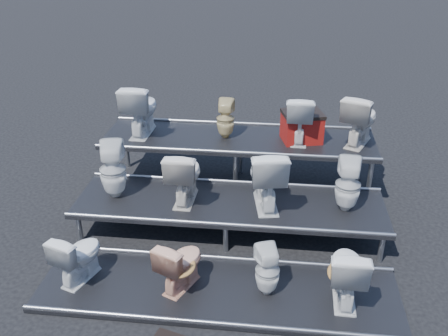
# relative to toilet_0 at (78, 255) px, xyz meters

# --- Properties ---
(ground) EXTENTS (80.00, 80.00, 0.00)m
(ground) POSITION_rel_toilet_0_xyz_m (1.65, 1.30, -0.39)
(ground) COLOR black
(ground) RESTS_ON ground
(tier_front) EXTENTS (4.20, 1.20, 0.06)m
(tier_front) POSITION_rel_toilet_0_xyz_m (1.65, 0.00, -0.36)
(tier_front) COLOR black
(tier_front) RESTS_ON ground
(tier_mid) EXTENTS (4.20, 1.20, 0.46)m
(tier_mid) POSITION_rel_toilet_0_xyz_m (1.65, 1.30, -0.16)
(tier_mid) COLOR black
(tier_mid) RESTS_ON ground
(tier_back) EXTENTS (4.20, 1.20, 0.86)m
(tier_back) POSITION_rel_toilet_0_xyz_m (1.65, 2.60, 0.04)
(tier_back) COLOR black
(tier_back) RESTS_ON ground
(toilet_0) EXTENTS (0.56, 0.73, 0.66)m
(toilet_0) POSITION_rel_toilet_0_xyz_m (0.00, 0.00, 0.00)
(toilet_0) COLOR silver
(toilet_0) RESTS_ON tier_front
(toilet_1) EXTENTS (0.59, 0.73, 0.65)m
(toilet_1) POSITION_rel_toilet_0_xyz_m (1.22, 0.00, -0.00)
(toilet_1) COLOR #E1A180
(toilet_1) RESTS_ON tier_front
(toilet_2) EXTENTS (0.36, 0.36, 0.62)m
(toilet_2) POSITION_rel_toilet_0_xyz_m (2.22, 0.00, -0.02)
(toilet_2) COLOR silver
(toilet_2) RESTS_ON tier_front
(toilet_3) EXTENTS (0.44, 0.75, 0.75)m
(toilet_3) POSITION_rel_toilet_0_xyz_m (3.09, 0.00, 0.05)
(toilet_3) COLOR silver
(toilet_3) RESTS_ON tier_front
(toilet_4) EXTENTS (0.43, 0.44, 0.80)m
(toilet_4) POSITION_rel_toilet_0_xyz_m (0.05, 1.30, 0.47)
(toilet_4) COLOR silver
(toilet_4) RESTS_ON tier_mid
(toilet_5) EXTENTS (0.45, 0.76, 0.76)m
(toilet_5) POSITION_rel_toilet_0_xyz_m (1.04, 1.30, 0.45)
(toilet_5) COLOR silver
(toilet_5) RESTS_ON tier_mid
(toilet_6) EXTENTS (0.61, 0.91, 0.86)m
(toilet_6) POSITION_rel_toilet_0_xyz_m (2.14, 1.30, 0.50)
(toilet_6) COLOR silver
(toilet_6) RESTS_ON tier_mid
(toilet_7) EXTENTS (0.35, 0.36, 0.73)m
(toilet_7) POSITION_rel_toilet_0_xyz_m (3.20, 1.30, 0.44)
(toilet_7) COLOR silver
(toilet_7) RESTS_ON tier_mid
(toilet_8) EXTENTS (0.49, 0.83, 0.82)m
(toilet_8) POSITION_rel_toilet_0_xyz_m (0.12, 2.60, 0.88)
(toilet_8) COLOR silver
(toilet_8) RESTS_ON tier_back
(toilet_9) EXTENTS (0.29, 0.29, 0.61)m
(toilet_9) POSITION_rel_toilet_0_xyz_m (1.45, 2.60, 0.77)
(toilet_9) COLOR #D4BF82
(toilet_9) RESTS_ON tier_back
(toilet_10) EXTENTS (0.42, 0.73, 0.73)m
(toilet_10) POSITION_rel_toilet_0_xyz_m (2.57, 2.60, 0.84)
(toilet_10) COLOR silver
(toilet_10) RESTS_ON tier_back
(toilet_11) EXTENTS (0.71, 0.88, 0.78)m
(toilet_11) POSITION_rel_toilet_0_xyz_m (3.46, 2.60, 0.86)
(toilet_11) COLOR silver
(toilet_11) RESTS_ON tier_back
(red_crate) EXTENTS (0.66, 0.58, 0.41)m
(red_crate) POSITION_rel_toilet_0_xyz_m (2.62, 2.60, 0.67)
(red_crate) COLOR maroon
(red_crate) RESTS_ON tier_back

